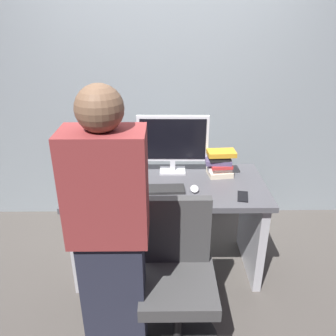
{
  "coord_description": "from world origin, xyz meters",
  "views": [
    {
      "loc": [
        -0.02,
        -2.27,
        1.93
      ],
      "look_at": [
        0.0,
        -0.05,
        0.9
      ],
      "focal_mm": 37.12,
      "sensor_mm": 36.0,
      "label": 1
    }
  ],
  "objects_px": {
    "keyboard": "(154,189)",
    "mouse": "(195,189)",
    "desk": "(168,211)",
    "monitor": "(173,141)",
    "cup_near_keyboard": "(117,190)",
    "book_stack": "(220,163)",
    "cup_by_monitor": "(110,171)",
    "cell_phone": "(243,196)",
    "person_at_desk": "(110,238)",
    "office_chair": "(178,284)"
  },
  "relations": [
    {
      "from": "mouse",
      "to": "book_stack",
      "type": "xyz_separation_m",
      "value": [
        0.21,
        0.26,
        0.08
      ]
    },
    {
      "from": "desk",
      "to": "cup_by_monitor",
      "type": "bearing_deg",
      "value": 162.44
    },
    {
      "from": "cup_near_keyboard",
      "to": "cell_phone",
      "type": "distance_m",
      "value": 0.86
    },
    {
      "from": "person_at_desk",
      "to": "cell_phone",
      "type": "relative_size",
      "value": 11.38
    },
    {
      "from": "monitor",
      "to": "cup_near_keyboard",
      "type": "bearing_deg",
      "value": -134.74
    },
    {
      "from": "keyboard",
      "to": "mouse",
      "type": "relative_size",
      "value": 4.3
    },
    {
      "from": "monitor",
      "to": "book_stack",
      "type": "relative_size",
      "value": 2.4
    },
    {
      "from": "keyboard",
      "to": "mouse",
      "type": "distance_m",
      "value": 0.29
    },
    {
      "from": "keyboard",
      "to": "desk",
      "type": "bearing_deg",
      "value": 45.47
    },
    {
      "from": "keyboard",
      "to": "office_chair",
      "type": "bearing_deg",
      "value": -76.83
    },
    {
      "from": "office_chair",
      "to": "cup_by_monitor",
      "type": "relative_size",
      "value": 11.04
    },
    {
      "from": "book_stack",
      "to": "cup_near_keyboard",
      "type": "bearing_deg",
      "value": -156.29
    },
    {
      "from": "office_chair",
      "to": "monitor",
      "type": "relative_size",
      "value": 1.74
    },
    {
      "from": "desk",
      "to": "office_chair",
      "type": "distance_m",
      "value": 0.68
    },
    {
      "from": "keyboard",
      "to": "cell_phone",
      "type": "bearing_deg",
      "value": -10.74
    },
    {
      "from": "person_at_desk",
      "to": "book_stack",
      "type": "relative_size",
      "value": 7.29
    },
    {
      "from": "cup_by_monitor",
      "to": "person_at_desk",
      "type": "bearing_deg",
      "value": -81.48
    },
    {
      "from": "cup_near_keyboard",
      "to": "cup_by_monitor",
      "type": "bearing_deg",
      "value": 106.36
    },
    {
      "from": "cup_near_keyboard",
      "to": "cell_phone",
      "type": "height_order",
      "value": "cup_near_keyboard"
    },
    {
      "from": "cup_near_keyboard",
      "to": "book_stack",
      "type": "bearing_deg",
      "value": 23.71
    },
    {
      "from": "keyboard",
      "to": "monitor",
      "type": "bearing_deg",
      "value": 64.56
    },
    {
      "from": "keyboard",
      "to": "person_at_desk",
      "type": "bearing_deg",
      "value": -108.81
    },
    {
      "from": "desk",
      "to": "keyboard",
      "type": "xyz_separation_m",
      "value": [
        -0.1,
        -0.11,
        0.24
      ]
    },
    {
      "from": "cup_by_monitor",
      "to": "book_stack",
      "type": "bearing_deg",
      "value": 0.06
    },
    {
      "from": "person_at_desk",
      "to": "mouse",
      "type": "relative_size",
      "value": 16.39
    },
    {
      "from": "desk",
      "to": "mouse",
      "type": "distance_m",
      "value": 0.33
    },
    {
      "from": "cup_by_monitor",
      "to": "cell_phone",
      "type": "height_order",
      "value": "cup_by_monitor"
    },
    {
      "from": "office_chair",
      "to": "book_stack",
      "type": "relative_size",
      "value": 4.18
    },
    {
      "from": "person_at_desk",
      "to": "office_chair",
      "type": "bearing_deg",
      "value": 16.87
    },
    {
      "from": "desk",
      "to": "person_at_desk",
      "type": "bearing_deg",
      "value": -111.44
    },
    {
      "from": "keyboard",
      "to": "cup_near_keyboard",
      "type": "xyz_separation_m",
      "value": [
        -0.25,
        -0.08,
        0.04
      ]
    },
    {
      "from": "desk",
      "to": "cup_by_monitor",
      "type": "relative_size",
      "value": 16.87
    },
    {
      "from": "monitor",
      "to": "cup_near_keyboard",
      "type": "relative_size",
      "value": 5.9
    },
    {
      "from": "desk",
      "to": "monitor",
      "type": "distance_m",
      "value": 0.53
    },
    {
      "from": "person_at_desk",
      "to": "cup_near_keyboard",
      "type": "height_order",
      "value": "person_at_desk"
    },
    {
      "from": "cup_by_monitor",
      "to": "cell_phone",
      "type": "relative_size",
      "value": 0.59
    },
    {
      "from": "mouse",
      "to": "cup_near_keyboard",
      "type": "distance_m",
      "value": 0.54
    },
    {
      "from": "person_at_desk",
      "to": "mouse",
      "type": "xyz_separation_m",
      "value": [
        0.49,
        0.67,
        -0.07
      ]
    },
    {
      "from": "cup_by_monitor",
      "to": "book_stack",
      "type": "xyz_separation_m",
      "value": [
        0.84,
        0.0,
        0.06
      ]
    },
    {
      "from": "monitor",
      "to": "cell_phone",
      "type": "distance_m",
      "value": 0.67
    },
    {
      "from": "keyboard",
      "to": "cup_near_keyboard",
      "type": "bearing_deg",
      "value": -164.16
    },
    {
      "from": "keyboard",
      "to": "cup_by_monitor",
      "type": "relative_size",
      "value": 5.05
    },
    {
      "from": "person_at_desk",
      "to": "cup_by_monitor",
      "type": "height_order",
      "value": "person_at_desk"
    },
    {
      "from": "office_chair",
      "to": "cell_phone",
      "type": "height_order",
      "value": "office_chair"
    },
    {
      "from": "monitor",
      "to": "cup_by_monitor",
      "type": "xyz_separation_m",
      "value": [
        -0.49,
        -0.07,
        -0.21
      ]
    },
    {
      "from": "person_at_desk",
      "to": "cup_by_monitor",
      "type": "bearing_deg",
      "value": 98.52
    },
    {
      "from": "monitor",
      "to": "cell_phone",
      "type": "height_order",
      "value": "monitor"
    },
    {
      "from": "keyboard",
      "to": "cup_near_keyboard",
      "type": "relative_size",
      "value": 4.69
    },
    {
      "from": "cup_by_monitor",
      "to": "keyboard",
      "type": "bearing_deg",
      "value": -35.51
    },
    {
      "from": "cup_near_keyboard",
      "to": "book_stack",
      "type": "height_order",
      "value": "book_stack"
    }
  ]
}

